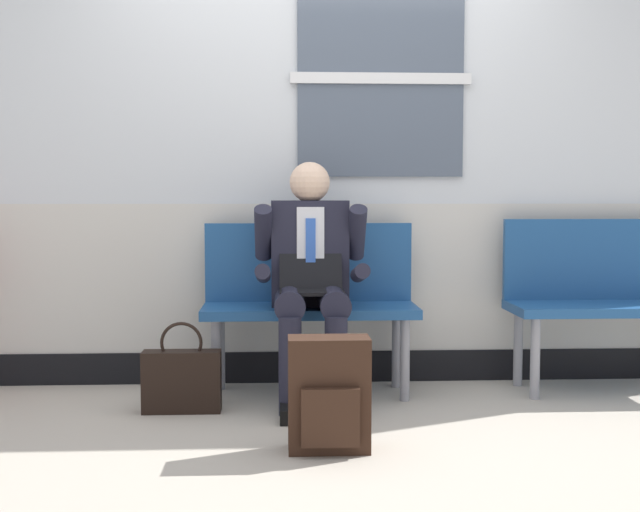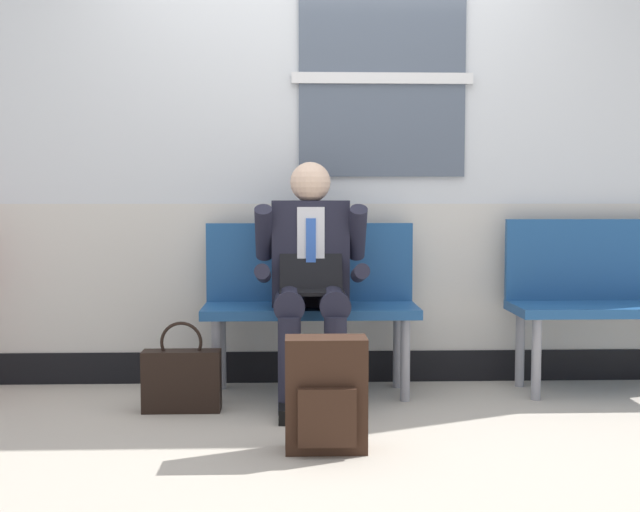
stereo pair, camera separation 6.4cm
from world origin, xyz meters
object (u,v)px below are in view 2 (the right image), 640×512
object	(u,v)px
bench_empty	(603,292)
person_seated	(311,274)
bench_with_person	(310,294)
handbag	(182,379)
backpack	(326,396)

from	to	relation	value
bench_empty	person_seated	size ratio (longest dim) A/B	0.83
bench_with_person	person_seated	size ratio (longest dim) A/B	0.92
person_seated	handbag	bearing A→B (deg)	-163.63
backpack	handbag	size ratio (longest dim) A/B	1.07
backpack	handbag	distance (m)	0.93
bench_empty	person_seated	bearing A→B (deg)	-172.82
bench_with_person	bench_empty	world-z (taller)	bench_empty
backpack	bench_with_person	bearing A→B (deg)	92.35
person_seated	handbag	xyz separation A→B (m)	(-0.63, -0.19, -0.49)
person_seated	backpack	size ratio (longest dim) A/B	2.59
bench_with_person	person_seated	world-z (taller)	person_seated
bench_with_person	backpack	size ratio (longest dim) A/B	2.37
handbag	bench_empty	bearing A→B (deg)	9.87
bench_with_person	handbag	world-z (taller)	bench_with_person
bench_with_person	handbag	distance (m)	0.83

